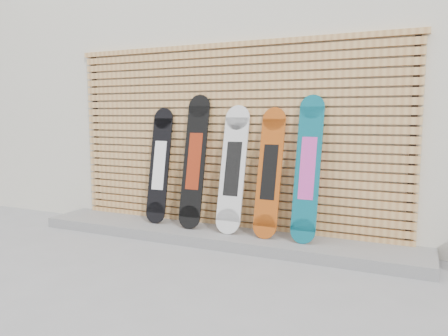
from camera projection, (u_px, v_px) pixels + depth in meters
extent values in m
plane|color=gray|center=(203.00, 260.00, 4.40)|extent=(80.00, 80.00, 0.00)
cube|color=beige|center=(328.00, 94.00, 7.14)|extent=(12.00, 5.00, 3.60)
cube|color=gray|center=(218.00, 236.00, 5.07)|extent=(4.60, 0.70, 0.12)
cube|color=tan|center=(228.00, 224.00, 5.32)|extent=(4.20, 0.05, 0.08)
cube|color=tan|center=(228.00, 216.00, 5.31)|extent=(4.20, 0.05, 0.08)
cube|color=tan|center=(228.00, 208.00, 5.30)|extent=(4.20, 0.05, 0.07)
cube|color=tan|center=(229.00, 200.00, 5.29)|extent=(4.20, 0.05, 0.07)
cube|color=tan|center=(229.00, 192.00, 5.28)|extent=(4.20, 0.05, 0.07)
cube|color=tan|center=(229.00, 185.00, 5.26)|extent=(4.20, 0.05, 0.07)
cube|color=tan|center=(229.00, 177.00, 5.25)|extent=(4.20, 0.05, 0.07)
cube|color=tan|center=(229.00, 169.00, 5.24)|extent=(4.20, 0.05, 0.07)
cube|color=tan|center=(229.00, 161.00, 5.23)|extent=(4.20, 0.05, 0.07)
cube|color=tan|center=(229.00, 153.00, 5.22)|extent=(4.20, 0.05, 0.08)
cube|color=tan|center=(229.00, 144.00, 5.21)|extent=(4.20, 0.05, 0.08)
cube|color=tan|center=(229.00, 136.00, 5.19)|extent=(4.20, 0.05, 0.08)
cube|color=tan|center=(229.00, 128.00, 5.18)|extent=(4.20, 0.05, 0.08)
cube|color=tan|center=(229.00, 120.00, 5.17)|extent=(4.20, 0.05, 0.08)
cube|color=tan|center=(229.00, 112.00, 5.16)|extent=(4.20, 0.05, 0.08)
cube|color=tan|center=(229.00, 103.00, 5.15)|extent=(4.20, 0.05, 0.08)
cube|color=tan|center=(229.00, 95.00, 5.14)|extent=(4.20, 0.05, 0.08)
cube|color=tan|center=(229.00, 87.00, 5.12)|extent=(4.20, 0.05, 0.08)
cube|color=tan|center=(229.00, 78.00, 5.11)|extent=(4.20, 0.05, 0.08)
cube|color=tan|center=(229.00, 70.00, 5.10)|extent=(4.20, 0.05, 0.08)
cube|color=tan|center=(229.00, 61.00, 5.09)|extent=(4.20, 0.05, 0.08)
cube|color=tan|center=(229.00, 53.00, 5.08)|extent=(4.20, 0.05, 0.08)
cube|color=black|center=(97.00, 140.00, 6.06)|extent=(0.06, 0.04, 2.23)
cube|color=black|center=(413.00, 149.00, 4.39)|extent=(0.06, 0.04, 2.23)
cube|color=tan|center=(229.00, 45.00, 5.07)|extent=(4.26, 0.07, 0.06)
cube|color=black|center=(160.00, 165.00, 5.44)|extent=(0.27, 0.24, 1.17)
cylinder|color=black|center=(156.00, 213.00, 5.41)|extent=(0.27, 0.07, 0.27)
cylinder|color=black|center=(164.00, 118.00, 5.47)|extent=(0.27, 0.07, 0.27)
cube|color=white|center=(160.00, 165.00, 5.44)|extent=(0.17, 0.14, 0.60)
cube|color=black|center=(194.00, 161.00, 5.19)|extent=(0.28, 0.30, 1.31)
cylinder|color=black|center=(189.00, 217.00, 5.15)|extent=(0.28, 0.08, 0.28)
cylinder|color=black|center=(199.00, 106.00, 5.24)|extent=(0.28, 0.08, 0.28)
cube|color=maroon|center=(194.00, 161.00, 5.19)|extent=(0.17, 0.16, 0.67)
cube|color=silver|center=(233.00, 169.00, 4.99)|extent=(0.29, 0.30, 1.17)
cylinder|color=silver|center=(228.00, 221.00, 4.93)|extent=(0.29, 0.09, 0.29)
cylinder|color=silver|center=(238.00, 118.00, 5.04)|extent=(0.29, 0.09, 0.29)
cube|color=black|center=(233.00, 169.00, 4.99)|extent=(0.18, 0.17, 0.61)
cube|color=#AD4912|center=(270.00, 172.00, 4.81)|extent=(0.27, 0.31, 1.17)
cylinder|color=#AD4912|center=(265.00, 227.00, 4.75)|extent=(0.27, 0.08, 0.26)
cylinder|color=#AD4912|center=(274.00, 119.00, 4.86)|extent=(0.27, 0.08, 0.26)
cube|color=black|center=(270.00, 172.00, 4.81)|extent=(0.17, 0.17, 0.60)
cube|color=#0B5C6D|center=(308.00, 168.00, 4.62)|extent=(0.27, 0.32, 1.30)
cylinder|color=#0B5C6D|center=(303.00, 231.00, 4.56)|extent=(0.27, 0.08, 0.26)
cylinder|color=#0B5C6D|center=(312.00, 107.00, 4.67)|extent=(0.27, 0.08, 0.26)
cube|color=#EA52BB|center=(308.00, 168.00, 4.62)|extent=(0.16, 0.17, 0.66)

